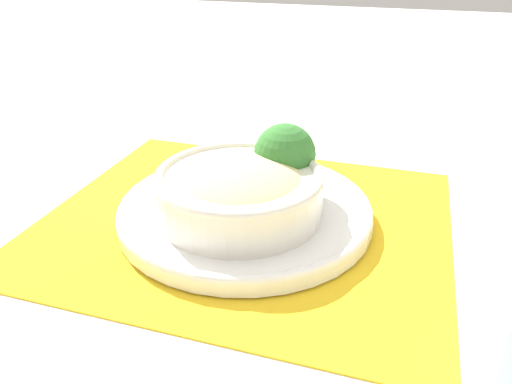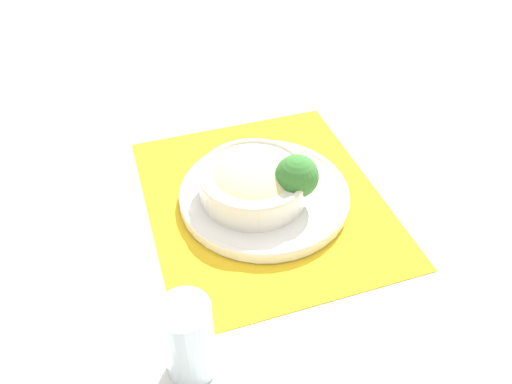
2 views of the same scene
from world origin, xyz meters
TOP-DOWN VIEW (x-y plane):
  - ground_plane at (0.00, 0.00)m, footprint 4.00×4.00m
  - placemat at (0.00, 0.00)m, footprint 0.47×0.40m
  - plate at (0.00, 0.00)m, footprint 0.29×0.29m
  - bowl at (0.00, -0.02)m, footprint 0.19×0.19m
  - broccoli_floret at (0.03, 0.04)m, footprint 0.07×0.07m
  - carrot_slice_near at (-0.04, 0.09)m, footprint 0.04×0.04m
  - carrot_slice_middle at (-0.06, 0.08)m, footprint 0.04×0.04m

SIDE VIEW (x-z plane):
  - ground_plane at x=0.00m, z-range 0.00..0.00m
  - placemat at x=0.00m, z-range 0.00..0.00m
  - plate at x=0.00m, z-range 0.00..0.03m
  - carrot_slice_near at x=-0.04m, z-range 0.02..0.03m
  - carrot_slice_middle at x=-0.06m, z-range 0.02..0.03m
  - bowl at x=0.00m, z-range 0.02..0.08m
  - broccoli_floret at x=0.03m, z-range 0.03..0.12m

